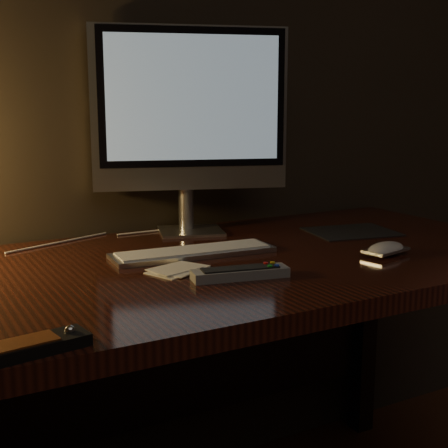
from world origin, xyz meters
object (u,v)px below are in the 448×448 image
mouse (386,251)px  tv_remote (240,273)px  monitor (191,113)px  media_remote (35,345)px  desk (193,308)px  keyboard (193,252)px

mouse → tv_remote: tv_remote is taller
monitor → tv_remote: monitor is taller
monitor → tv_remote: 0.54m
monitor → media_remote: 0.87m
desk → keyboard: (-0.00, -0.01, 0.14)m
media_remote → tv_remote: bearing=14.3°
desk → media_remote: bearing=-137.0°
media_remote → desk: bearing=34.4°
keyboard → tv_remote: (-0.00, -0.22, 0.00)m
monitor → mouse: size_ratio=4.82×
tv_remote → monitor: bearing=88.1°
tv_remote → keyboard: bearing=100.8°
media_remote → monitor: bearing=40.4°
keyboard → media_remote: size_ratio=2.45×
monitor → tv_remote: size_ratio=2.67×
keyboard → tv_remote: size_ratio=1.89×
desk → monitor: bearing=64.4°
desk → mouse: size_ratio=14.69×
desk → media_remote: 0.61m
desk → media_remote: (-0.44, -0.41, 0.14)m
mouse → tv_remote: bearing=168.1°
keyboard → media_remote: (-0.43, -0.40, 0.00)m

